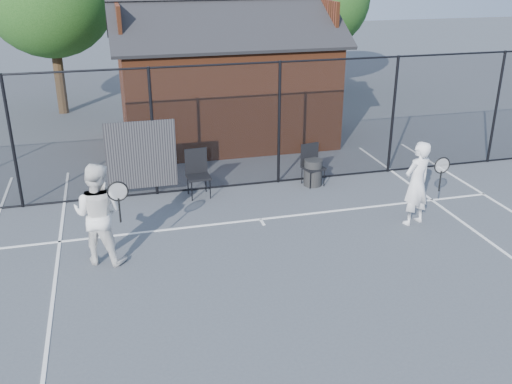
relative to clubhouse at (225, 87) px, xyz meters
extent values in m
plane|color=#494E53|center=(-0.50, -9.00, -1.61)|extent=(80.00, 80.00, 0.00)
cube|color=white|center=(-0.50, -6.00, -1.60)|extent=(11.00, 0.06, 0.01)
cube|color=white|center=(-0.50, -6.15, -1.60)|extent=(0.06, 0.30, 0.01)
cylinder|color=black|center=(-5.50, -4.00, -0.11)|extent=(0.07, 0.07, 3.00)
cylinder|color=black|center=(-2.50, -4.00, -0.11)|extent=(0.07, 0.07, 3.00)
cylinder|color=black|center=(0.50, -4.00, -0.11)|extent=(0.07, 0.07, 3.00)
cylinder|color=black|center=(3.50, -4.00, -0.11)|extent=(0.07, 0.07, 3.00)
cylinder|color=black|center=(6.50, -4.00, -0.11)|extent=(0.07, 0.07, 3.00)
cylinder|color=black|center=(-0.50, -4.00, 1.36)|extent=(22.00, 0.04, 0.04)
cylinder|color=black|center=(-0.50, -4.00, -1.58)|extent=(22.00, 0.04, 0.04)
cube|color=black|center=(-0.50, -4.00, -0.11)|extent=(22.00, 3.00, 0.01)
cube|color=black|center=(-2.80, -4.02, -0.61)|extent=(1.60, 0.04, 1.60)
cube|color=#5E2B16|center=(0.00, 0.00, -0.11)|extent=(6.00, 4.00, 3.00)
cube|color=black|center=(0.00, -1.00, 1.92)|extent=(6.50, 2.36, 1.32)
cube|color=black|center=(0.00, 1.00, 1.92)|extent=(6.50, 2.36, 1.32)
cube|color=#5E2B16|center=(-2.95, 0.00, 1.92)|extent=(0.10, 2.80, 1.06)
cube|color=#5E2B16|center=(2.95, 0.00, 1.92)|extent=(0.10, 2.80, 1.06)
cylinder|color=#372816|center=(-5.00, 4.50, -0.35)|extent=(0.36, 0.36, 2.52)
cylinder|color=#372816|center=(5.00, 5.50, -0.49)|extent=(0.36, 0.36, 2.23)
imported|color=white|center=(2.56, -6.98, -0.71)|extent=(0.75, 0.61, 1.80)
torus|color=black|center=(2.86, -7.34, -0.22)|extent=(0.35, 0.03, 0.35)
cylinder|color=black|center=(2.86, -7.34, -0.55)|extent=(0.03, 0.03, 0.43)
imported|color=white|center=(-3.78, -6.97, -0.66)|extent=(1.14, 1.04, 1.90)
torus|color=black|center=(-3.40, -7.35, -0.11)|extent=(0.37, 0.03, 0.37)
cylinder|color=black|center=(-3.40, -7.35, -0.47)|extent=(0.04, 0.04, 0.46)
cube|color=black|center=(-1.56, -4.40, -1.07)|extent=(0.55, 0.57, 1.08)
cube|color=black|center=(1.27, -4.40, -1.11)|extent=(0.57, 0.58, 0.99)
cylinder|color=black|center=(1.26, -4.40, -1.28)|extent=(0.55, 0.55, 0.66)
camera|label=1|loc=(-3.40, -16.67, 3.61)|focal=40.00mm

